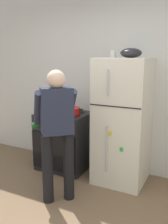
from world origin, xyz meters
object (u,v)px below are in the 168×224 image
Objects in this scene: person_cook at (57,125)px; mixing_bowl at (131,53)px; coffee_mug at (113,54)px; pepper_mill at (55,103)px; stove_range at (64,141)px; red_pot at (72,111)px; refrigerator at (123,122)px.

mixing_bowl is at bearing 53.82° from person_cook.
coffee_mug is 1.33m from pepper_mill.
person_cook reaches higher than pepper_mill.
stove_range is 4.56× the size of pepper_mill.
pepper_mill is (-1.06, 0.15, -0.78)m from coffee_mug.
red_pot is 1.20m from mixing_bowl.
pepper_mill is (-1.24, 0.20, 0.13)m from refrigerator.
person_cook reaches higher than red_pot.
refrigerator reaches higher than person_cook.
coffee_mug is 0.41× the size of mixing_bowl.
stove_range is at bearing -35.04° from pepper_mill.
red_pot is (-0.78, -0.05, 0.08)m from refrigerator.
red_pot is at bearing -176.68° from mixing_bowl.
person_cook is at bearing -55.57° from pepper_mill.
refrigerator is 1.93× the size of stove_range.
red_pot is at bearing 107.64° from person_cook.
refrigerator reaches higher than red_pot.
pepper_mill is (-0.46, 0.25, 0.05)m from red_pot.
mixing_bowl is at bearing 0.58° from stove_range.
red_pot is 0.53m from pepper_mill.
person_cook is at bearing -72.36° from red_pot.
coffee_mug reaches higher than stove_range.
pepper_mill is 0.71× the size of mixing_bowl.
mixing_bowl is (0.26, -0.05, 0.01)m from coffee_mug.
stove_range is 0.53m from red_pot.
person_cook is 1.26m from pepper_mill.
stove_range is 1.69m from mixing_bowl.
mixing_bowl reaches higher than person_cook.
refrigerator is at bearing 57.55° from person_cook.
refrigerator is at bearing 3.64° from red_pot.
refrigerator is 0.93m from coffee_mug.
pepper_mill reaches higher than red_pot.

